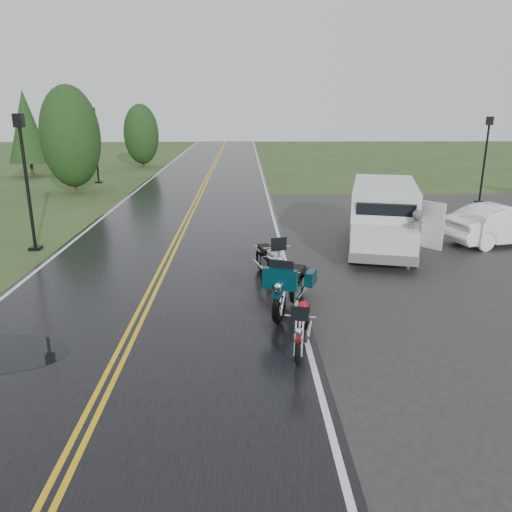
% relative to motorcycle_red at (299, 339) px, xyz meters
% --- Properties ---
extents(ground, '(120.00, 120.00, 0.00)m').
position_rel_motorcycle_red_xyz_m(ground, '(-3.51, 2.04, -0.56)').
color(ground, '#2D471E').
rests_on(ground, ground).
extents(road, '(8.00, 100.00, 0.04)m').
position_rel_motorcycle_red_xyz_m(road, '(-3.51, 12.04, -0.54)').
color(road, black).
rests_on(road, ground).
extents(parking_pad, '(14.00, 24.00, 0.03)m').
position_rel_motorcycle_red_xyz_m(parking_pad, '(7.49, 7.04, -0.55)').
color(parking_pad, black).
rests_on(parking_pad, ground).
extents(motorcycle_red, '(1.05, 2.00, 1.12)m').
position_rel_motorcycle_red_xyz_m(motorcycle_red, '(0.00, 0.00, 0.00)').
color(motorcycle_red, '#580A0F').
rests_on(motorcycle_red, ground).
extents(motorcycle_teal, '(1.77, 2.65, 1.47)m').
position_rel_motorcycle_red_xyz_m(motorcycle_teal, '(-0.25, 1.84, 0.18)').
color(motorcycle_teal, '#042C35').
rests_on(motorcycle_teal, ground).
extents(motorcycle_silver, '(1.43, 2.50, 1.40)m').
position_rel_motorcycle_red_xyz_m(motorcycle_silver, '(-0.08, 4.04, 0.14)').
color(motorcycle_silver, '#9CA0A4').
rests_on(motorcycle_silver, ground).
extents(van_white, '(3.54, 6.20, 2.30)m').
position_rel_motorcycle_red_xyz_m(van_white, '(2.45, 6.47, 0.59)').
color(van_white, silver).
rests_on(van_white, ground).
extents(person_at_van, '(0.79, 0.68, 1.83)m').
position_rel_motorcycle_red_xyz_m(person_at_van, '(4.12, 5.84, 0.36)').
color(person_at_van, '#515256').
rests_on(person_at_van, ground).
extents(sedan_white, '(4.53, 2.59, 1.41)m').
position_rel_motorcycle_red_xyz_m(sedan_white, '(8.29, 8.58, 0.14)').
color(sedan_white, white).
rests_on(sedan_white, ground).
extents(lamp_post_near_left, '(0.40, 0.40, 4.63)m').
position_rel_motorcycle_red_xyz_m(lamp_post_near_left, '(-8.30, 8.29, 1.76)').
color(lamp_post_near_left, black).
rests_on(lamp_post_near_left, ground).
extents(lamp_post_far_left, '(0.41, 0.41, 4.75)m').
position_rel_motorcycle_red_xyz_m(lamp_post_far_left, '(-10.42, 23.92, 1.81)').
color(lamp_post_far_left, black).
rests_on(lamp_post_far_left, ground).
extents(lamp_post_far_right, '(0.37, 0.37, 4.35)m').
position_rel_motorcycle_red_xyz_m(lamp_post_far_right, '(11.13, 16.56, 1.61)').
color(lamp_post_far_right, black).
rests_on(lamp_post_far_right, ground).
extents(tree_left_mid, '(3.25, 3.25, 5.08)m').
position_rel_motorcycle_red_xyz_m(tree_left_mid, '(-10.64, 20.06, 1.98)').
color(tree_left_mid, '#1E3D19').
rests_on(tree_left_mid, ground).
extents(tree_left_far, '(2.75, 2.75, 4.23)m').
position_rel_motorcycle_red_xyz_m(tree_left_far, '(-9.13, 32.23, 1.56)').
color(tree_left_far, '#1E3D19').
rests_on(tree_left_far, ground).
extents(pine_left_far, '(2.74, 2.74, 5.71)m').
position_rel_motorcycle_red_xyz_m(pine_left_far, '(-15.92, 27.04, 2.29)').
color(pine_left_far, '#1E3D19').
rests_on(pine_left_far, ground).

